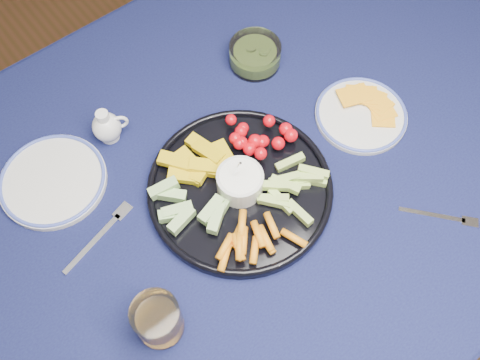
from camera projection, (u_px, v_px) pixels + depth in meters
dining_table at (210, 212)px, 1.12m from camera, size 1.67×1.07×0.75m
crudite_platter at (239, 187)px, 1.03m from camera, size 0.36×0.36×0.12m
creamer_pitcher at (107, 127)px, 1.08m from camera, size 0.07×0.06×0.08m
pickle_bowl at (255, 55)px, 1.18m from camera, size 0.11×0.11×0.05m
cheese_plate at (361, 114)px, 1.12m from camera, size 0.19×0.19×0.02m
juice_tumbler at (158, 320)px, 0.89m from camera, size 0.08×0.08×0.10m
fork_left at (103, 232)px, 1.01m from camera, size 0.17×0.06×0.00m
fork_right at (445, 217)px, 1.02m from camera, size 0.11×0.12×0.00m
side_plate_extra at (53, 180)px, 1.05m from camera, size 0.21×0.21×0.02m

